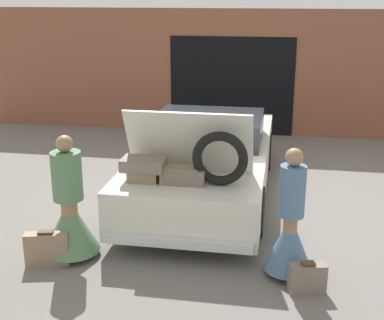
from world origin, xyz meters
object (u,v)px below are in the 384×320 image
Objects in this scene: suitcase_beside_left_person at (47,249)px; suitcase_beside_right_person at (307,278)px; car at (206,159)px; person_left at (70,215)px; person_right at (290,231)px.

suitcase_beside_left_person is 1.25× the size of suitcase_beside_right_person.
car reaches higher than person_left.
car is at bearing 43.01° from person_right.
person_right is 0.56m from suitcase_beside_right_person.
car reaches higher than suitcase_beside_left_person.
person_left is 2.89× the size of suitcase_beside_left_person.
car is 2.73m from person_left.
person_right is at bearing 120.85° from suitcase_beside_right_person.
suitcase_beside_left_person is at bearing -120.14° from car.
person_right is 3.58× the size of suitcase_beside_right_person.
person_left is (-1.33, -2.38, -0.04)m from car.
suitcase_beside_right_person is (3.08, -0.10, -0.03)m from suitcase_beside_left_person.
suitcase_beside_left_person is at bearing 108.92° from person_right.
person_left is at bearing -119.17° from car.
suitcase_beside_right_person is at bearing -60.79° from car.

